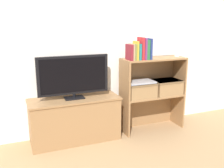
{
  "coord_description": "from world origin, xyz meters",
  "views": [
    {
      "loc": [
        -1.12,
        -2.61,
        1.38
      ],
      "look_at": [
        0.0,
        0.15,
        0.65
      ],
      "focal_mm": 42.0,
      "sensor_mm": 36.0,
      "label": 1
    }
  ],
  "objects_px": {
    "tv_stand": "(75,119)",
    "book_plum": "(143,49)",
    "baby_monitor": "(177,52)",
    "storage_basket_right": "(166,86)",
    "book_olive": "(133,52)",
    "book_navy": "(149,49)",
    "book_forest": "(146,49)",
    "laptop": "(140,82)",
    "book_maroon": "(129,52)",
    "book_teal": "(138,52)",
    "book_tan": "(132,52)",
    "book_crimson": "(141,48)",
    "book_mustard": "(136,51)",
    "storage_basket_left": "(140,89)",
    "tv": "(73,76)"
  },
  "relations": [
    {
      "from": "book_teal",
      "to": "book_forest",
      "type": "height_order",
      "value": "book_forest"
    },
    {
      "from": "tv",
      "to": "book_plum",
      "type": "xyz_separation_m",
      "value": [
        0.83,
        -0.08,
        0.28
      ]
    },
    {
      "from": "book_teal",
      "to": "baby_monitor",
      "type": "xyz_separation_m",
      "value": [
        0.58,
        0.05,
        -0.04
      ]
    },
    {
      "from": "baby_monitor",
      "to": "storage_basket_right",
      "type": "bearing_deg",
      "value": -174.31
    },
    {
      "from": "tv_stand",
      "to": "book_teal",
      "type": "xyz_separation_m",
      "value": [
        0.76,
        -0.08,
        0.76
      ]
    },
    {
      "from": "laptop",
      "to": "baby_monitor",
      "type": "bearing_deg",
      "value": 1.62
    },
    {
      "from": "book_crimson",
      "to": "storage_basket_left",
      "type": "height_order",
      "value": "book_crimson"
    },
    {
      "from": "book_plum",
      "to": "laptop",
      "type": "xyz_separation_m",
      "value": [
        -0.02,
        0.03,
        -0.41
      ]
    },
    {
      "from": "book_maroon",
      "to": "book_tan",
      "type": "relative_size",
      "value": 0.96
    },
    {
      "from": "book_teal",
      "to": "laptop",
      "type": "bearing_deg",
      "value": 31.28
    },
    {
      "from": "book_olive",
      "to": "book_tan",
      "type": "bearing_deg",
      "value": -180.0
    },
    {
      "from": "book_tan",
      "to": "book_plum",
      "type": "xyz_separation_m",
      "value": [
        0.15,
        0.0,
        0.03
      ]
    },
    {
      "from": "book_plum",
      "to": "baby_monitor",
      "type": "height_order",
      "value": "book_plum"
    },
    {
      "from": "book_crimson",
      "to": "laptop",
      "type": "distance_m",
      "value": 0.41
    },
    {
      "from": "book_mustard",
      "to": "baby_monitor",
      "type": "xyz_separation_m",
      "value": [
        0.61,
        0.05,
        -0.05
      ]
    },
    {
      "from": "book_teal",
      "to": "storage_basket_right",
      "type": "height_order",
      "value": "book_teal"
    },
    {
      "from": "book_mustard",
      "to": "book_teal",
      "type": "xyz_separation_m",
      "value": [
        0.03,
        0.0,
        -0.01
      ]
    },
    {
      "from": "book_mustard",
      "to": "book_teal",
      "type": "relative_size",
      "value": 1.15
    },
    {
      "from": "book_forest",
      "to": "baby_monitor",
      "type": "bearing_deg",
      "value": 5.57
    },
    {
      "from": "tv_stand",
      "to": "book_teal",
      "type": "relative_size",
      "value": 5.49
    },
    {
      "from": "baby_monitor",
      "to": "book_mustard",
      "type": "bearing_deg",
      "value": -175.63
    },
    {
      "from": "book_teal",
      "to": "book_navy",
      "type": "height_order",
      "value": "book_navy"
    },
    {
      "from": "tv_stand",
      "to": "book_plum",
      "type": "distance_m",
      "value": 1.15
    },
    {
      "from": "tv",
      "to": "book_teal",
      "type": "distance_m",
      "value": 0.8
    },
    {
      "from": "book_teal",
      "to": "book_forest",
      "type": "distance_m",
      "value": 0.11
    },
    {
      "from": "book_navy",
      "to": "storage_basket_right",
      "type": "bearing_deg",
      "value": 6.18
    },
    {
      "from": "tv_stand",
      "to": "book_tan",
      "type": "relative_size",
      "value": 5.44
    },
    {
      "from": "book_crimson",
      "to": "tv",
      "type": "bearing_deg",
      "value": 174.34
    },
    {
      "from": "tv",
      "to": "book_mustard",
      "type": "relative_size",
      "value": 3.71
    },
    {
      "from": "tv",
      "to": "book_plum",
      "type": "bearing_deg",
      "value": -5.44
    },
    {
      "from": "tv",
      "to": "book_mustard",
      "type": "distance_m",
      "value": 0.78
    },
    {
      "from": "book_maroon",
      "to": "book_teal",
      "type": "height_order",
      "value": "book_teal"
    },
    {
      "from": "tv",
      "to": "book_crimson",
      "type": "height_order",
      "value": "book_crimson"
    },
    {
      "from": "tv_stand",
      "to": "book_teal",
      "type": "height_order",
      "value": "book_teal"
    },
    {
      "from": "tv",
      "to": "storage_basket_right",
      "type": "xyz_separation_m",
      "value": [
        1.19,
        -0.05,
        -0.22
      ]
    },
    {
      "from": "tv_stand",
      "to": "baby_monitor",
      "type": "distance_m",
      "value": 1.53
    },
    {
      "from": "book_maroon",
      "to": "baby_monitor",
      "type": "height_order",
      "value": "book_maroon"
    },
    {
      "from": "book_plum",
      "to": "laptop",
      "type": "relative_size",
      "value": 0.73
    },
    {
      "from": "book_mustard",
      "to": "baby_monitor",
      "type": "height_order",
      "value": "book_mustard"
    },
    {
      "from": "baby_monitor",
      "to": "storage_basket_left",
      "type": "relative_size",
      "value": 0.4
    },
    {
      "from": "book_crimson",
      "to": "storage_basket_left",
      "type": "relative_size",
      "value": 0.72
    },
    {
      "from": "book_crimson",
      "to": "book_plum",
      "type": "bearing_deg",
      "value": 0.0
    },
    {
      "from": "book_teal",
      "to": "laptop",
      "type": "distance_m",
      "value": 0.38
    },
    {
      "from": "book_forest",
      "to": "baby_monitor",
      "type": "height_order",
      "value": "book_forest"
    },
    {
      "from": "book_maroon",
      "to": "book_crimson",
      "type": "xyz_separation_m",
      "value": [
        0.15,
        0.0,
        0.04
      ]
    },
    {
      "from": "book_olive",
      "to": "baby_monitor",
      "type": "distance_m",
      "value": 0.65
    },
    {
      "from": "book_forest",
      "to": "storage_basket_left",
      "type": "bearing_deg",
      "value": 147.64
    },
    {
      "from": "tv_stand",
      "to": "book_forest",
      "type": "height_order",
      "value": "book_forest"
    },
    {
      "from": "book_tan",
      "to": "book_teal",
      "type": "relative_size",
      "value": 1.01
    },
    {
      "from": "book_plum",
      "to": "storage_basket_left",
      "type": "bearing_deg",
      "value": 115.55
    }
  ]
}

